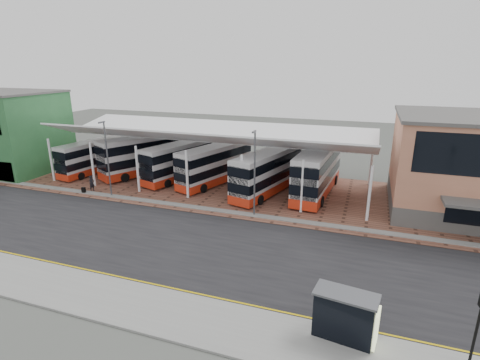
{
  "coord_description": "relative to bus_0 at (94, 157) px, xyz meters",
  "views": [
    {
      "loc": [
        11.47,
        -24.73,
        13.8
      ],
      "look_at": [
        0.41,
        6.84,
        3.18
      ],
      "focal_mm": 28.0,
      "sensor_mm": 36.0,
      "label": 1
    }
  ],
  "objects": [
    {
      "name": "lamp_east",
      "position": [
        23.76,
        -6.92,
        2.25
      ],
      "size": [
        0.16,
        0.9,
        8.07
      ],
      "color": "#4E5055",
      "rests_on": "ground"
    },
    {
      "name": "bus_shelter",
      "position": [
        33.19,
        -21.27,
        -0.36
      ],
      "size": [
        3.38,
        1.9,
        2.58
      ],
      "rotation": [
        0.0,
        0.0,
        -0.14
      ],
      "color": "black",
      "rests_on": "sidewalk"
    },
    {
      "name": "bus_3",
      "position": [
        16.52,
        0.96,
        0.17
      ],
      "size": [
        5.72,
        11.08,
        4.47
      ],
      "rotation": [
        0.0,
        0.0,
        -0.31
      ],
      "color": "silver",
      "rests_on": "forecourt"
    },
    {
      "name": "yellow_line_near",
      "position": [
        21.76,
        -20.19,
        -2.08
      ],
      "size": [
        120.0,
        0.12,
        0.01
      ],
      "primitive_type": "cube",
      "color": "#D3AF06",
      "rests_on": "road"
    },
    {
      "name": "canopy",
      "position": [
        15.76,
        0.75,
        3.69
      ],
      "size": [
        37.0,
        11.63,
        7.07
      ],
      "color": "white",
      "rests_on": "ground"
    },
    {
      "name": "bus_2",
      "position": [
        11.89,
        1.14,
        0.16
      ],
      "size": [
        5.52,
        11.02,
        4.44
      ],
      "rotation": [
        0.0,
        0.0,
        -0.3
      ],
      "color": "silver",
      "rests_on": "forecourt"
    },
    {
      "name": "yellow_line_far",
      "position": [
        21.76,
        -19.89,
        -2.08
      ],
      "size": [
        120.0,
        0.12,
        0.01
      ],
      "primitive_type": "cube",
      "color": "#D3AF06",
      "rests_on": "road"
    },
    {
      "name": "bus_0",
      "position": [
        0.0,
        0.0,
        0.0
      ],
      "size": [
        3.85,
        10.24,
        4.12
      ],
      "rotation": [
        0.0,
        0.0,
        -0.16
      ],
      "color": "silver",
      "rests_on": "forecourt"
    },
    {
      "name": "north_kerb",
      "position": [
        21.76,
        -6.99,
        -2.04
      ],
      "size": [
        120.0,
        0.8,
        0.14
      ],
      "primitive_type": "cube",
      "color": "slate",
      "rests_on": "ground"
    },
    {
      "name": "forecourt",
      "position": [
        23.76,
        -0.19,
        -2.08
      ],
      "size": [
        72.0,
        16.0,
        0.06
      ],
      "primitive_type": "cube",
      "color": "brown",
      "rests_on": "ground"
    },
    {
      "name": "road",
      "position": [
        21.76,
        -14.19,
        -2.1
      ],
      "size": [
        120.0,
        14.0,
        0.02
      ],
      "primitive_type": "cube",
      "color": "black",
      "rests_on": "ground"
    },
    {
      "name": "traffic_signal_west",
      "position": [
        38.67,
        -21.18,
        0.99
      ],
      "size": [
        0.32,
        0.26,
        4.43
      ],
      "rotation": [
        0.0,
        0.0,
        0.12
      ],
      "color": "black",
      "rests_on": "sidewalk"
    },
    {
      "name": "bus_4",
      "position": [
        23.22,
        -0.38,
        0.25
      ],
      "size": [
        5.38,
        11.51,
        4.62
      ],
      "rotation": [
        0.0,
        0.0,
        -0.26
      ],
      "color": "silver",
      "rests_on": "forecourt"
    },
    {
      "name": "shop_green",
      "position": [
        -8.24,
        -2.22,
        3.01
      ],
      "size": [
        6.4,
        10.2,
        10.22
      ],
      "color": "#306E3A",
      "rests_on": "ground"
    },
    {
      "name": "sidewalk",
      "position": [
        21.76,
        -22.19,
        -2.04
      ],
      "size": [
        120.0,
        4.0,
        0.14
      ],
      "primitive_type": "cube",
      "color": "slate",
      "rests_on": "ground"
    },
    {
      "name": "lamp_west",
      "position": [
        7.76,
        -6.92,
        2.25
      ],
      "size": [
        0.16,
        0.9,
        8.07
      ],
      "color": "#4E5055",
      "rests_on": "ground"
    },
    {
      "name": "bus_1",
      "position": [
        6.75,
        1.67,
        0.39
      ],
      "size": [
        7.96,
        11.82,
        4.91
      ],
      "rotation": [
        0.0,
        0.0,
        -0.48
      ],
      "color": "silver",
      "rests_on": "forecourt"
    },
    {
      "name": "suitcase",
      "position": [
        4.35,
        -7.18,
        -1.72
      ],
      "size": [
        0.39,
        0.28,
        0.66
      ],
      "primitive_type": "cube",
      "color": "black",
      "rests_on": "forecourt"
    },
    {
      "name": "ground",
      "position": [
        21.76,
        -13.19,
        -2.11
      ],
      "size": [
        140.0,
        140.0,
        0.0
      ],
      "primitive_type": "plane",
      "color": "#444742"
    },
    {
      "name": "bus_5",
      "position": [
        28.34,
        1.22,
        0.43
      ],
      "size": [
        3.7,
        12.29,
        4.99
      ],
      "rotation": [
        0.0,
        0.0,
        -0.07
      ],
      "color": "silver",
      "rests_on": "forecourt"
    },
    {
      "name": "pedestrian",
      "position": [
        4.78,
        -6.29,
        -1.18
      ],
      "size": [
        0.56,
        0.72,
        1.74
      ],
      "primitive_type": "imported",
      "rotation": [
        0.0,
        0.0,
        1.31
      ],
      "color": "black",
      "rests_on": "forecourt"
    }
  ]
}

